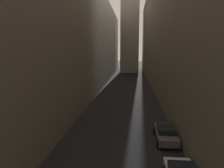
# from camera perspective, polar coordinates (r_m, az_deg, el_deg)

# --- Properties ---
(ground_plane) EXTENTS (264.00, 264.00, 0.00)m
(ground_plane) POSITION_cam_1_polar(r_m,az_deg,el_deg) (45.06, 3.77, -1.94)
(ground_plane) COLOR black
(building_block_left) EXTENTS (12.83, 108.00, 21.83)m
(building_block_left) POSITION_cam_1_polar(r_m,az_deg,el_deg) (48.14, -10.64, 11.68)
(building_block_left) COLOR gray
(building_block_left) RESTS_ON ground
(building_block_right) EXTENTS (11.56, 108.00, 25.73)m
(building_block_right) POSITION_cam_1_polar(r_m,az_deg,el_deg) (47.54, 18.15, 13.79)
(building_block_right) COLOR #756B5B
(building_block_right) RESTS_ON ground
(parked_car_right_far) EXTENTS (1.98, 4.58, 1.41)m
(parked_car_right_far) POSITION_cam_1_polar(r_m,az_deg,el_deg) (21.36, 13.96, -12.53)
(parked_car_right_far) COLOR #4C4C51
(parked_car_right_far) RESTS_ON ground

